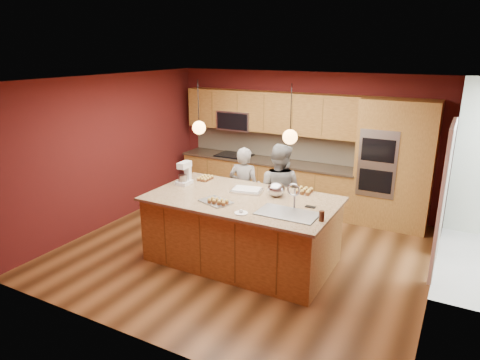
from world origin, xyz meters
The scene contains 24 objects.
floor centered at (0.00, 0.00, 0.00)m, with size 5.50×5.50×0.00m, color #402611.
ceiling centered at (0.00, 0.00, 2.70)m, with size 5.50×5.50×0.00m, color white.
wall_back centered at (0.00, 2.50, 1.35)m, with size 5.50×5.50×0.00m, color #511615.
wall_front centered at (0.00, -2.50, 1.35)m, with size 5.50×5.50×0.00m, color #511615.
wall_left centered at (-2.75, 0.00, 1.35)m, with size 5.00×5.00×0.00m, color #511615.
wall_right centered at (2.75, 0.00, 1.35)m, with size 5.00×5.00×0.00m, color #511615.
cabinet_run centered at (-0.68, 2.25, 0.98)m, with size 3.74×0.64×2.30m.
oven_column centered at (1.85, 2.19, 1.15)m, with size 1.30×0.62×2.30m.
doorway_trim centered at (2.73, 0.80, 1.05)m, with size 0.08×1.11×2.20m, color white, non-canonical shape.
pendant_left centered at (-0.62, -0.29, 2.00)m, with size 0.20×0.20×0.80m.
pendant_right centered at (0.83, -0.29, 2.00)m, with size 0.20×0.20×0.80m.
island centered at (0.12, -0.30, 0.52)m, with size 2.77×1.55×1.40m.
person_left centered at (-0.40, 0.73, 0.76)m, with size 0.55×0.36×1.52m, color black.
person_right centered at (0.26, 0.73, 0.83)m, with size 0.80×0.63×1.65m, color gray.
stand_mixer centered at (-1.02, -0.15, 1.18)m, with size 0.20×0.27×0.37m.
sheet_cake centered at (0.04, -0.01, 1.04)m, with size 0.53×0.43×0.05m.
cooling_rack centered at (-0.13, -0.65, 1.03)m, with size 0.44×0.31×0.02m, color #A0A4A8.
mixing_bowl centered at (0.52, 0.01, 1.13)m, with size 0.26×0.26×0.22m, color #B0B1B7.
plate centered at (0.39, -0.86, 1.03)m, with size 0.18×0.18×0.01m, color white.
tumbler centered at (1.42, -0.60, 1.09)m, with size 0.07×0.07×0.14m, color #361B10.
phone centered at (1.13, -0.19, 1.03)m, with size 0.14×0.08×0.01m, color black.
cupcakes_left centered at (-0.85, 0.20, 1.05)m, with size 0.21×0.28×0.06m, color gold, non-canonical shape.
cupcakes_rack centered at (-0.05, -0.72, 1.07)m, with size 0.31×0.15×0.07m, color gold, non-canonical shape.
cupcakes_right centered at (0.84, 0.34, 1.06)m, with size 0.25×0.25×0.08m, color gold, non-canonical shape.
Camera 1 is at (2.89, -5.54, 3.14)m, focal length 32.00 mm.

